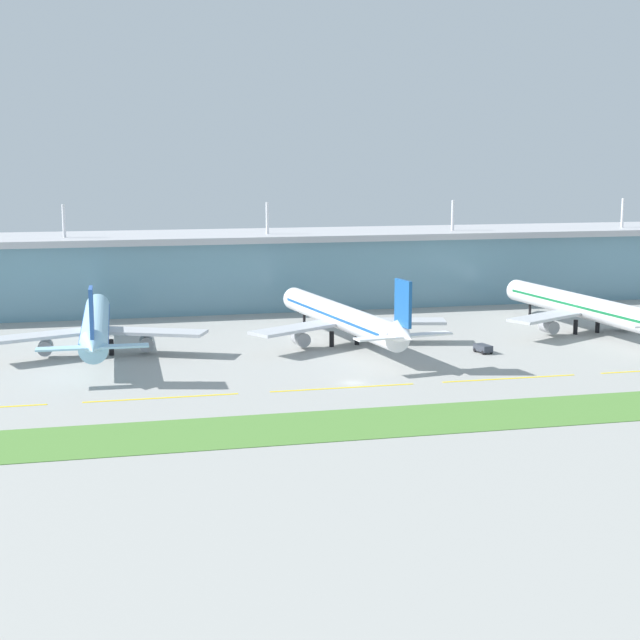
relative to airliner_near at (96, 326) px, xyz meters
The scene contains 10 objects.
ground_plane 62.23m from the airliner_near, 38.60° to the right, with size 600.00×600.00×0.00m, color #9E9E99.
terminal_building 78.26m from the airliner_near, 51.75° to the left, with size 288.00×34.00×30.56m.
airliner_near is the anchor object (origin of this frame).
airliner_middle 55.75m from the airliner_near, ahead, with size 48.21×71.26×18.90m.
airliner_far 118.18m from the airliner_near, ahead, with size 48.50×71.98×18.90m.
taxiway_stripe_mid_west 44.22m from the airliner_near, 74.93° to the right, with size 28.00×0.70×0.04m, color yellow.
taxiway_stripe_centre 62.32m from the airliner_near, 42.95° to the right, with size 28.00×0.70×0.04m, color yellow.
taxiway_stripe_mid_east 90.14m from the airliner_near, 28.02° to the right, with size 28.00×0.70×0.04m, color yellow.
grass_verge 82.64m from the airliner_near, 54.05° to the right, with size 300.00×18.00×0.10m, color #518438.
pushback_tug 86.06m from the airliner_near, 11.84° to the right, with size 3.28×4.80×1.85m.
Camera 1 is at (-47.13, -173.82, 43.14)m, focal length 53.53 mm.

